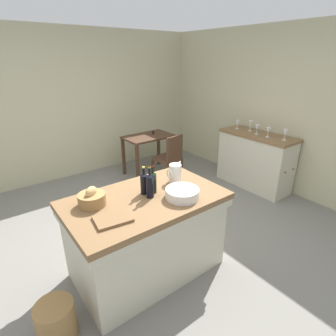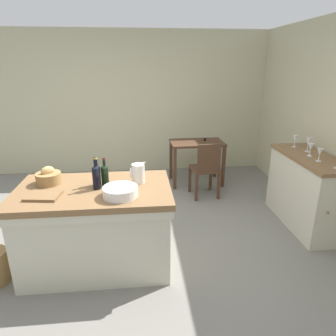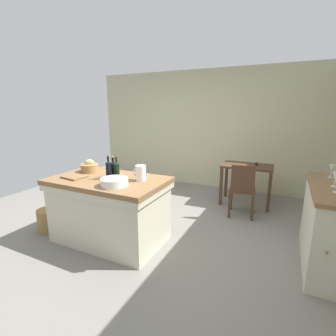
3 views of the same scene
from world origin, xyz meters
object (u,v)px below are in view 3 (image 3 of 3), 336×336
bread_basket (90,167)px  pitcher (141,173)px  wine_glass_far_right (332,169)px  wash_bowl (114,182)px  cutting_board (74,177)px  wine_bottle_amber (113,169)px  wicker_hamper (49,220)px  writing_desk (247,172)px  island_table (110,207)px  wine_bottle_green (109,170)px  wine_glass_middle (335,177)px  wine_bottle_dark (117,170)px  wooden_chair (242,188)px  side_cabinet (331,228)px

bread_basket → pitcher: bearing=-4.3°
bread_basket → wine_glass_far_right: 3.15m
wash_bowl → cutting_board: bearing=175.7°
pitcher → wash_bowl: bearing=-117.6°
wine_bottle_amber → wicker_hamper: (-1.03, -0.26, -0.82)m
writing_desk → wine_bottle_amber: (-1.41, -2.09, 0.36)m
island_table → wine_bottle_green: wine_bottle_green is taller
wine_bottle_amber → wine_glass_middle: bearing=11.9°
cutting_board → wine_bottle_dark: size_ratio=1.02×
writing_desk → wine_glass_middle: 1.96m
wooden_chair → wine_glass_far_right: size_ratio=5.67×
side_cabinet → pitcher: 2.26m
island_table → wine_bottle_green: size_ratio=4.80×
side_cabinet → wooden_chair: bearing=139.4°
writing_desk → pitcher: size_ratio=3.82×
wicker_hamper → pitcher: bearing=11.4°
wash_bowl → wine_bottle_amber: size_ratio=1.14×
wine_bottle_amber → cutting_board: bearing=-152.5°
side_cabinet → wash_bowl: wash_bowl is taller
island_table → side_cabinet: 2.66m
wine_glass_middle → writing_desk: bearing=125.3°
wicker_hamper → wine_bottle_dark: bearing=11.7°
side_cabinet → wicker_hamper: (-3.58, -0.78, -0.31)m
pitcher → wine_bottle_amber: 0.40m
bread_basket → wash_bowl: bearing=-27.6°
wine_glass_far_right → wine_bottle_amber: bearing=-159.4°
cutting_board → wicker_hamper: (-0.57, -0.02, -0.72)m
wine_bottle_dark → wine_bottle_green: bearing=-139.8°
wash_bowl → cutting_board: 0.70m
island_table → wicker_hamper: (-0.99, -0.19, -0.31)m
wooden_chair → side_cabinet: bearing=-40.6°
wicker_hamper → side_cabinet: bearing=12.3°
pitcher → wine_bottle_dark: 0.33m
wine_glass_far_right → bread_basket: bearing=-164.2°
wine_bottle_dark → wicker_hamper: wine_bottle_dark is taller
wine_bottle_dark → wicker_hamper: 1.40m
island_table → wooden_chair: size_ratio=1.68×
wooden_chair → wash_bowl: wash_bowl is taller
writing_desk → bread_basket: bearing=-133.7°
wash_bowl → wine_glass_far_right: 2.62m
wash_bowl → wine_bottle_amber: (-0.24, 0.29, 0.07)m
wooden_chair → cutting_board: (-1.90, -1.71, 0.39)m
cutting_board → wine_glass_far_right: size_ratio=1.85×
wine_glass_middle → wine_bottle_green: bearing=-166.0°
cutting_board → wine_bottle_dark: bearing=21.0°
wooden_chair → pitcher: bearing=-125.6°
wash_bowl → wine_bottle_green: bearing=140.5°
wine_glass_far_right → wicker_hamper: size_ratio=0.49×
wine_bottle_amber → wine_bottle_green: size_ratio=0.89×
pitcher → wine_glass_middle: bearing=13.4°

